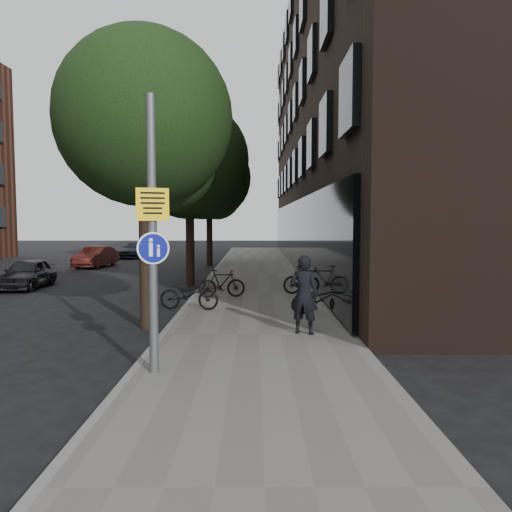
{
  "coord_description": "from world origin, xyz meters",
  "views": [
    {
      "loc": [
        0.16,
        -8.1,
        2.77
      ],
      "look_at": [
        0.18,
        2.58,
        2.0
      ],
      "focal_mm": 35.0,
      "sensor_mm": 36.0,
      "label": 1
    }
  ],
  "objects_px": {
    "parked_car_near": "(27,274)",
    "signpost": "(152,234)",
    "pedestrian": "(304,295)",
    "parked_bike_facade_near": "(320,298)"
  },
  "relations": [
    {
      "from": "parked_car_near",
      "to": "signpost",
      "type": "bearing_deg",
      "value": -59.61
    },
    {
      "from": "pedestrian",
      "to": "signpost",
      "type": "bearing_deg",
      "value": 66.02
    },
    {
      "from": "parked_car_near",
      "to": "parked_bike_facade_near",
      "type": "bearing_deg",
      "value": -31.62
    },
    {
      "from": "parked_bike_facade_near",
      "to": "parked_car_near",
      "type": "height_order",
      "value": "parked_car_near"
    },
    {
      "from": "signpost",
      "to": "pedestrian",
      "type": "xyz_separation_m",
      "value": [
        2.9,
        2.95,
        -1.49
      ]
    },
    {
      "from": "signpost",
      "to": "parked_bike_facade_near",
      "type": "relative_size",
      "value": 2.86
    },
    {
      "from": "parked_bike_facade_near",
      "to": "pedestrian",
      "type": "bearing_deg",
      "value": 156.8
    },
    {
      "from": "pedestrian",
      "to": "parked_car_near",
      "type": "distance_m",
      "value": 13.55
    },
    {
      "from": "parked_bike_facade_near",
      "to": "parked_car_near",
      "type": "relative_size",
      "value": 0.47
    },
    {
      "from": "pedestrian",
      "to": "parked_bike_facade_near",
      "type": "bearing_deg",
      "value": -85.37
    }
  ]
}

